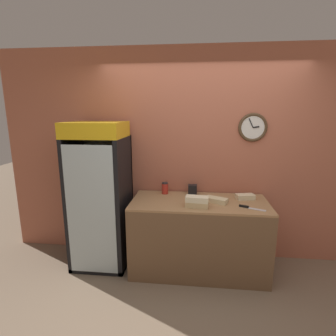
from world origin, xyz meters
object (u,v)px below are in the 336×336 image
chefs_knife (248,207)px  condiment_jar (165,188)px  sandwich_stack_bottom (197,204)px  sandwich_flat_left (216,200)px  beverage_cooler (101,189)px  sandwich_stack_middle (197,199)px  sandwich_flat_right (245,197)px  napkin_dispenser (193,189)px

chefs_knife → condiment_jar: 1.06m
sandwich_stack_bottom → sandwich_flat_left: size_ratio=0.94×
beverage_cooler → sandwich_stack_middle: bearing=-12.9°
chefs_knife → condiment_jar: (-0.97, 0.41, 0.06)m
sandwich_stack_middle → sandwich_flat_right: (0.58, 0.34, -0.06)m
sandwich_stack_bottom → sandwich_flat_left: 0.29m
sandwich_flat_right → condiment_jar: size_ratio=1.60×
sandwich_stack_bottom → sandwich_flat_left: sandwich_stack_bottom is taller
chefs_knife → condiment_jar: bearing=157.3°
sandwich_stack_bottom → sandwich_stack_middle: (0.00, 0.00, 0.06)m
beverage_cooler → chefs_knife: (1.76, -0.24, -0.08)m
beverage_cooler → napkin_dispenser: 1.15m
sandwich_stack_middle → condiment_jar: condiment_jar is taller
sandwich_flat_left → chefs_knife: (0.34, -0.15, -0.02)m
sandwich_stack_middle → napkin_dispenser: (-0.06, 0.46, -0.03)m
beverage_cooler → sandwich_flat_left: (1.42, -0.09, -0.06)m
sandwich_stack_bottom → napkin_dispenser: napkin_dispenser is taller
beverage_cooler → condiment_jar: (0.78, 0.16, -0.02)m
chefs_knife → condiment_jar: condiment_jar is taller
sandwich_stack_middle → beverage_cooler: bearing=167.1°
sandwich_stack_bottom → condiment_jar: size_ratio=1.77×
sandwich_flat_left → napkin_dispenser: (-0.28, 0.28, 0.03)m
condiment_jar → sandwich_flat_left: bearing=-21.9°
beverage_cooler → sandwich_stack_bottom: bearing=-12.9°
sandwich_stack_bottom → sandwich_stack_middle: sandwich_stack_middle is taller
chefs_knife → condiment_jar: size_ratio=1.87×
chefs_knife → napkin_dispenser: napkin_dispenser is taller
sandwich_flat_left → sandwich_flat_right: bearing=23.6°
sandwich_flat_left → sandwich_flat_right: size_ratio=1.18×
beverage_cooler → condiment_jar: size_ratio=12.21×
sandwich_stack_bottom → chefs_knife: bearing=3.2°
sandwich_stack_bottom → napkin_dispenser: size_ratio=2.17×
sandwich_stack_bottom → chefs_knife: size_ratio=0.94×
condiment_jar → sandwich_stack_middle: bearing=-47.0°
beverage_cooler → chefs_knife: size_ratio=6.52×
beverage_cooler → condiment_jar: beverage_cooler is taller
napkin_dispenser → beverage_cooler: bearing=-170.5°
napkin_dispenser → sandwich_stack_middle: bearing=-83.1°
sandwich_flat_left → chefs_knife: bearing=-24.1°
beverage_cooler → sandwich_flat_right: (1.77, 0.06, -0.06)m
sandwich_flat_left → condiment_jar: bearing=158.1°
sandwich_stack_bottom → sandwich_flat_right: 0.67m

